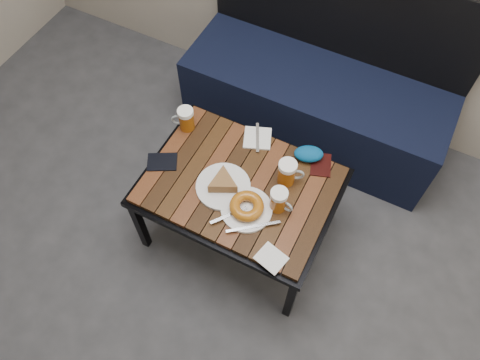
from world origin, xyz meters
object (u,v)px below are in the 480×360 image
at_px(knit_pouch, 309,154).
at_px(bench, 316,98).
at_px(plate_bagel, 247,208).
at_px(beer_mug_centre, 287,173).
at_px(beer_mug_right, 279,200).
at_px(passport_burgundy, 321,165).
at_px(passport_navy, 162,162).
at_px(cafe_table, 240,189).
at_px(beer_mug_left, 186,119).
at_px(plate_pie, 223,184).

bearing_deg(knit_pouch, bench, 105.41).
relative_size(bench, plate_bagel, 5.31).
relative_size(beer_mug_centre, plate_bagel, 0.48).
xyz_separation_m(beer_mug_right, passport_burgundy, (0.08, 0.28, -0.06)).
distance_m(beer_mug_centre, passport_navy, 0.56).
bearing_deg(knit_pouch, passport_burgundy, -9.89).
bearing_deg(beer_mug_right, beer_mug_centre, 108.97).
distance_m(beer_mug_right, passport_burgundy, 0.30).
height_order(beer_mug_right, passport_navy, beer_mug_right).
distance_m(cafe_table, passport_burgundy, 0.38).
height_order(beer_mug_left, passport_navy, beer_mug_left).
distance_m(cafe_table, beer_mug_right, 0.22).
xyz_separation_m(plate_bagel, knit_pouch, (0.13, 0.37, 0.00)).
bearing_deg(passport_navy, beer_mug_right, 64.54).
relative_size(beer_mug_centre, passport_burgundy, 1.03).
height_order(beer_mug_centre, beer_mug_right, beer_mug_centre).
height_order(beer_mug_centre, passport_navy, beer_mug_centre).
bearing_deg(plate_bagel, plate_pie, 158.51).
xyz_separation_m(cafe_table, passport_burgundy, (0.28, 0.25, 0.05)).
height_order(cafe_table, passport_burgundy, passport_burgundy).
bearing_deg(passport_burgundy, passport_navy, -173.35).
relative_size(bench, passport_burgundy, 11.34).
height_order(bench, beer_mug_centre, bench).
relative_size(bench, knit_pouch, 10.67).
bearing_deg(plate_pie, passport_navy, -178.38).
height_order(passport_burgundy, knit_pouch, knit_pouch).
relative_size(beer_mug_centre, beer_mug_right, 1.08).
bearing_deg(plate_pie, plate_bagel, -21.49).
bearing_deg(beer_mug_right, bench, 108.52).
height_order(passport_navy, knit_pouch, knit_pouch).
bearing_deg(plate_pie, beer_mug_right, 4.68).
distance_m(plate_pie, passport_navy, 0.31).
bearing_deg(beer_mug_centre, plate_bagel, -135.72).
bearing_deg(plate_bagel, knit_pouch, 71.01).
height_order(beer_mug_centre, plate_pie, beer_mug_centre).
relative_size(plate_bagel, passport_burgundy, 2.13).
bearing_deg(cafe_table, beer_mug_right, -8.89).
xyz_separation_m(bench, beer_mug_right, (0.13, -0.81, 0.26)).
relative_size(beer_mug_right, knit_pouch, 0.90).
distance_m(plate_pie, passport_burgundy, 0.45).
distance_m(beer_mug_left, beer_mug_centre, 0.54).
height_order(plate_pie, passport_burgundy, plate_pie).
xyz_separation_m(bench, plate_bagel, (0.02, -0.89, 0.22)).
height_order(beer_mug_right, knit_pouch, beer_mug_right).
height_order(beer_mug_left, beer_mug_right, same).
height_order(beer_mug_right, plate_pie, beer_mug_right).
xyz_separation_m(bench, cafe_table, (-0.07, -0.78, 0.16)).
relative_size(plate_pie, passport_navy, 1.80).
bearing_deg(bench, plate_bagel, -88.83).
relative_size(beer_mug_right, passport_navy, 0.90).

